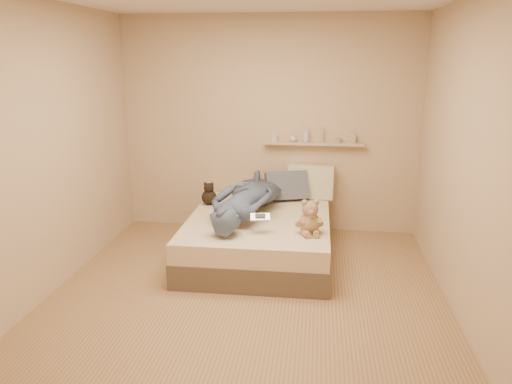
# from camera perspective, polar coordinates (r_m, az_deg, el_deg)

# --- Properties ---
(room) EXTENTS (3.80, 3.80, 3.80)m
(room) POSITION_cam_1_polar(r_m,az_deg,el_deg) (4.24, -1.10, 4.24)
(room) COLOR #997A4F
(room) RESTS_ON ground
(bed) EXTENTS (1.50, 1.90, 0.45)m
(bed) POSITION_cam_1_polar(r_m,az_deg,el_deg) (5.42, 0.37, -5.11)
(bed) COLOR brown
(bed) RESTS_ON floor
(game_console) EXTENTS (0.20, 0.11, 0.06)m
(game_console) POSITION_cam_1_polar(r_m,az_deg,el_deg) (4.80, 0.48, -2.87)
(game_console) COLOR #A9ABAF
(game_console) RESTS_ON bed
(teddy_bear) EXTENTS (0.28, 0.28, 0.35)m
(teddy_bear) POSITION_cam_1_polar(r_m,az_deg,el_deg) (4.83, 6.17, -3.15)
(teddy_bear) COLOR #A28459
(teddy_bear) RESTS_ON bed
(dark_plush) EXTENTS (0.17, 0.17, 0.27)m
(dark_plush) POSITION_cam_1_polar(r_m,az_deg,el_deg) (5.78, -5.39, -0.33)
(dark_plush) COLOR black
(dark_plush) RESTS_ON bed
(pillow_cream) EXTENTS (0.57, 0.27, 0.41)m
(pillow_cream) POSITION_cam_1_polar(r_m,az_deg,el_deg) (6.06, 6.31, 1.20)
(pillow_cream) COLOR beige
(pillow_cream) RESTS_ON bed
(pillow_grey) EXTENTS (0.56, 0.41, 0.37)m
(pillow_grey) POSITION_cam_1_polar(r_m,az_deg,el_deg) (5.94, 3.55, 0.68)
(pillow_grey) COLOR #565C68
(pillow_grey) RESTS_ON bed
(person) EXTENTS (0.89, 1.73, 0.40)m
(person) POSITION_cam_1_polar(r_m,az_deg,el_deg) (5.34, -1.04, -0.64)
(person) COLOR #43506A
(person) RESTS_ON bed
(wall_shelf) EXTENTS (1.20, 0.12, 0.03)m
(wall_shelf) POSITION_cam_1_polar(r_m,az_deg,el_deg) (6.04, 6.63, 5.52)
(wall_shelf) COLOR tan
(wall_shelf) RESTS_ON wall_back
(shelf_bottles) EXTENTS (1.02, 0.11, 0.19)m
(shelf_bottles) POSITION_cam_1_polar(r_m,az_deg,el_deg) (6.03, 6.31, 6.31)
(shelf_bottles) COLOR silver
(shelf_bottles) RESTS_ON wall_shelf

